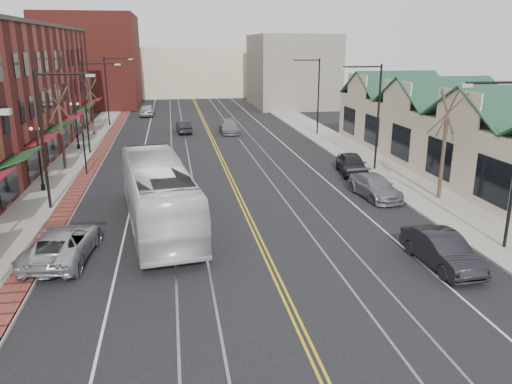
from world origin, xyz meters
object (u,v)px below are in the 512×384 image
object	(u,v)px
parked_car_c	(375,187)
parked_suv	(62,244)
transit_bus	(158,194)
parked_car_b	(442,250)
parked_car_d	(352,164)

from	to	relation	value
parked_car_c	parked_suv	bearing A→B (deg)	-164.89
transit_bus	parked_car_c	xyz separation A→B (m)	(13.66, 2.98, -1.10)
parked_suv	parked_car_c	bearing A→B (deg)	-153.27
parked_suv	parked_car_b	world-z (taller)	parked_suv
parked_car_b	parked_suv	bearing A→B (deg)	164.78
parked_suv	parked_car_b	bearing A→B (deg)	173.90
transit_bus	parked_car_d	world-z (taller)	transit_bus
transit_bus	parked_car_b	bearing A→B (deg)	141.71
parked_car_b	parked_car_d	bearing A→B (deg)	80.41
parked_suv	parked_car_d	bearing A→B (deg)	-139.50
transit_bus	parked_car_c	world-z (taller)	transit_bus
transit_bus	parked_car_d	size ratio (longest dim) A/B	2.80
transit_bus	parked_car_b	world-z (taller)	transit_bus
parked_car_b	parked_car_d	world-z (taller)	parked_car_d
parked_suv	parked_car_d	world-z (taller)	parked_car_d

